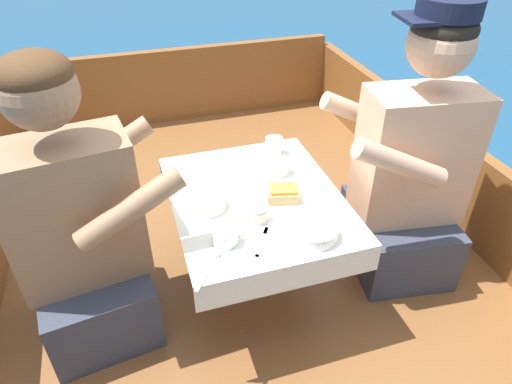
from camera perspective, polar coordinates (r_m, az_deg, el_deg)
The scene contains 19 objects.
ground_plane at distance 2.20m, azimuth -0.77°, elevation -15.14°, with size 60.00×60.00×0.00m, color navy.
boat_deck at distance 2.08m, azimuth -0.80°, elevation -12.37°, with size 2.08×3.08×0.32m, color brown.
gunwale_starboard at distance 2.27m, azimuth 24.31°, elevation 0.59°, with size 0.06×3.08×0.41m, color brown.
bow_coaming at distance 3.10m, azimuth -9.11°, elevation 13.17°, with size 1.96×0.06×0.47m, color brown.
cockpit_table at distance 1.65m, azimuth 0.00°, elevation -2.03°, with size 0.59×0.72×0.43m.
person_port at distance 1.59m, azimuth -20.99°, elevation -4.85°, with size 0.56×0.50×1.01m.
person_starboard at distance 1.82m, azimuth 18.66°, elevation 2.32°, with size 0.56×0.50×1.07m.
plate_sandwich at distance 1.60m, azimuth 3.39°, elevation -0.96°, with size 0.18×0.18×0.01m.
plate_bread at distance 1.75m, azimuth -3.15°, elevation 2.61°, with size 0.21×0.21×0.01m.
sandwich at distance 1.58m, azimuth 3.42°, elevation -0.16°, with size 0.13×0.11×0.05m.
bowl_port_near at distance 1.45m, azimuth 7.34°, elevation -4.83°, with size 0.15×0.15×0.04m.
bowl_starboard_near at distance 1.56m, azimuth -6.28°, elevation -1.23°, with size 0.13×0.13×0.04m.
coffee_cup_port at distance 1.85m, azimuth 2.30°, elevation 5.81°, with size 0.10×0.07×0.07m.
coffee_cup_starboard at distance 1.73m, azimuth 2.97°, elevation 3.25°, with size 0.10×0.07×0.06m.
coffee_cup_center at distance 1.41m, azimuth -3.79°, elevation -5.53°, with size 0.11×0.08×0.05m.
tin_can at distance 1.49m, azimuth 0.21°, elevation -2.73°, with size 0.07×0.07×0.05m.
utensil_knife_port at distance 1.38m, azimuth -0.27°, elevation -7.91°, with size 0.14×0.12×0.00m.
utensil_fork_starboard at distance 1.43m, azimuth 0.80°, elevation -6.15°, with size 0.10×0.16×0.00m.
utensil_spoon_center at distance 1.36m, azimuth -5.69°, elevation -8.94°, with size 0.11×0.15×0.01m.
Camera 1 is at (-0.39, -1.35, 1.70)m, focal length 32.00 mm.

